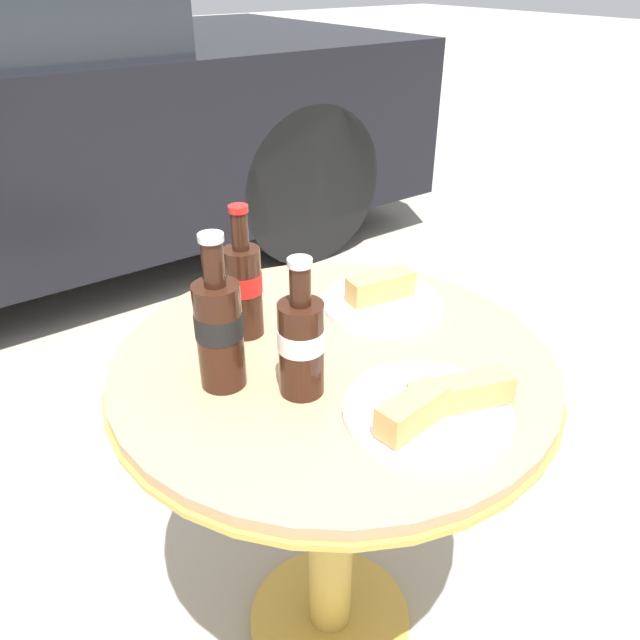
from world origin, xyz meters
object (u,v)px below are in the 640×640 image
object	(u,v)px
bistro_table	(332,430)
lunch_plate_near	(382,299)
cola_bottle_left	(243,286)
cola_bottle_center	(219,329)
cola_bottle_right	(301,342)
lunch_plate_far	(432,408)

from	to	relation	value
bistro_table	lunch_plate_near	bearing A→B (deg)	24.62
bistro_table	cola_bottle_left	distance (m)	0.29
cola_bottle_center	lunch_plate_near	size ratio (longest dim) A/B	1.08
cola_bottle_right	cola_bottle_center	size ratio (longest dim) A/B	0.89
bistro_table	lunch_plate_near	xyz separation A→B (m)	(0.17, 0.08, 0.17)
cola_bottle_right	cola_bottle_left	bearing A→B (deg)	84.66
cola_bottle_right	lunch_plate_near	world-z (taller)	cola_bottle_right
cola_bottle_right	cola_bottle_center	distance (m)	0.12
cola_bottle_left	cola_bottle_right	distance (m)	0.19
bistro_table	cola_bottle_left	xyz separation A→B (m)	(-0.07, 0.14, 0.24)
bistro_table	lunch_plate_near	distance (m)	0.25
cola_bottle_right	lunch_plate_far	bearing A→B (deg)	-56.18
cola_bottle_left	cola_bottle_center	distance (m)	0.15
cola_bottle_center	lunch_plate_far	world-z (taller)	cola_bottle_center
cola_bottle_left	lunch_plate_far	xyz separation A→B (m)	(0.09, -0.35, -0.07)
bistro_table	lunch_plate_near	world-z (taller)	lunch_plate_near
cola_bottle_left	bistro_table	bearing A→B (deg)	-62.80
cola_bottle_left	cola_bottle_center	bearing A→B (deg)	-133.77
cola_bottle_right	lunch_plate_far	xyz separation A→B (m)	(0.11, -0.16, -0.07)
lunch_plate_far	lunch_plate_near	bearing A→B (deg)	60.81
lunch_plate_far	cola_bottle_right	bearing A→B (deg)	123.82
cola_bottle_center	lunch_plate_near	world-z (taller)	cola_bottle_center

